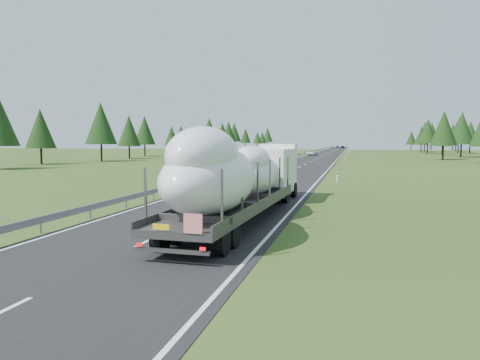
% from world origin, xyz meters
% --- Properties ---
extents(ground, '(400.00, 400.00, 0.00)m').
position_xyz_m(ground, '(0.00, 0.00, 0.00)').
color(ground, '#2C4416').
rests_on(ground, ground).
extents(road_surface, '(10.00, 400.00, 0.02)m').
position_xyz_m(road_surface, '(0.00, 100.00, 0.01)').
color(road_surface, black).
rests_on(road_surface, ground).
extents(guardrail, '(0.10, 400.00, 0.76)m').
position_xyz_m(guardrail, '(-5.30, 99.94, 0.60)').
color(guardrail, slate).
rests_on(guardrail, ground).
extents(marker_posts, '(0.13, 350.08, 1.00)m').
position_xyz_m(marker_posts, '(6.50, 155.00, 0.54)').
color(marker_posts, silver).
rests_on(marker_posts, ground).
extents(highway_sign, '(0.08, 0.90, 2.60)m').
position_xyz_m(highway_sign, '(7.20, 80.00, 1.81)').
color(highway_sign, slate).
rests_on(highway_sign, ground).
extents(tree_line_left, '(14.03, 281.48, 12.51)m').
position_xyz_m(tree_line_left, '(-43.64, 111.31, 7.01)').
color(tree_line_left, black).
rests_on(tree_line_left, ground).
extents(boat_truck, '(3.56, 20.74, 4.65)m').
position_xyz_m(boat_truck, '(2.60, 5.24, 2.40)').
color(boat_truck, white).
rests_on(boat_truck, ground).
extents(distant_van, '(2.87, 5.50, 1.48)m').
position_xyz_m(distant_van, '(-3.30, 112.84, 0.74)').
color(distant_van, silver).
rests_on(distant_van, ground).
extents(distant_car_dark, '(2.15, 4.60, 1.52)m').
position_xyz_m(distant_car_dark, '(2.24, 233.29, 0.76)').
color(distant_car_dark, black).
rests_on(distant_car_dark, ground).
extents(distant_car_blue, '(1.62, 4.40, 1.44)m').
position_xyz_m(distant_car_blue, '(-0.91, 246.29, 0.72)').
color(distant_car_blue, '#192248').
rests_on(distant_car_blue, ground).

